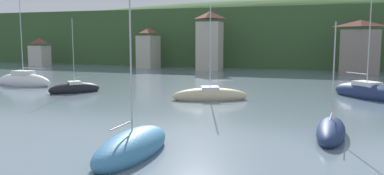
{
  "coord_description": "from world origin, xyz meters",
  "views": [
    {
      "loc": [
        8.16,
        18.33,
        5.93
      ],
      "look_at": [
        0.0,
        41.77,
        2.81
      ],
      "focal_mm": 36.73,
      "sensor_mm": 36.0,
      "label": 1
    }
  ],
  "objects_px": {
    "sailboat_mid_7": "(331,132)",
    "sailboat_far_2": "(75,89)",
    "shore_building_eastcentral": "(359,48)",
    "sailboat_far_5": "(24,81)",
    "shore_building_westcentral": "(148,49)",
    "sailboat_far_1": "(210,96)",
    "shore_building_central": "(210,42)",
    "shore_building_west": "(40,52)",
    "sailboat_far_4": "(366,93)",
    "sailboat_mid_0": "(132,147)"
  },
  "relations": [
    {
      "from": "sailboat_mid_7",
      "to": "sailboat_far_2",
      "type": "bearing_deg",
      "value": 69.4
    },
    {
      "from": "shore_building_eastcentral",
      "to": "sailboat_far_5",
      "type": "bearing_deg",
      "value": -143.07
    },
    {
      "from": "shore_building_westcentral",
      "to": "sailboat_far_1",
      "type": "xyz_separation_m",
      "value": [
        23.17,
        -34.89,
        -3.46
      ]
    },
    {
      "from": "shore_building_eastcentral",
      "to": "shore_building_central",
      "type": "bearing_deg",
      "value": 179.19
    },
    {
      "from": "shore_building_west",
      "to": "shore_building_eastcentral",
      "type": "distance_m",
      "value": 64.29
    },
    {
      "from": "sailboat_far_1",
      "to": "sailboat_far_5",
      "type": "xyz_separation_m",
      "value": [
        -25.41,
        3.26,
        0.17
      ]
    },
    {
      "from": "sailboat_far_1",
      "to": "sailboat_mid_7",
      "type": "height_order",
      "value": "sailboat_far_1"
    },
    {
      "from": "sailboat_far_5",
      "to": "sailboat_mid_7",
      "type": "height_order",
      "value": "sailboat_far_5"
    },
    {
      "from": "sailboat_far_4",
      "to": "shore_building_eastcentral",
      "type": "bearing_deg",
      "value": 134.79
    },
    {
      "from": "shore_building_eastcentral",
      "to": "sailboat_far_5",
      "type": "height_order",
      "value": "sailboat_far_5"
    },
    {
      "from": "sailboat_mid_0",
      "to": "sailboat_far_2",
      "type": "distance_m",
      "value": 25.31
    },
    {
      "from": "shore_building_central",
      "to": "sailboat_far_2",
      "type": "height_order",
      "value": "shore_building_central"
    },
    {
      "from": "sailboat_mid_0",
      "to": "sailboat_far_1",
      "type": "distance_m",
      "value": 18.74
    },
    {
      "from": "shore_building_west",
      "to": "sailboat_mid_0",
      "type": "distance_m",
      "value": 72.87
    },
    {
      "from": "shore_building_westcentral",
      "to": "sailboat_mid_7",
      "type": "height_order",
      "value": "shore_building_westcentral"
    },
    {
      "from": "sailboat_far_1",
      "to": "sailboat_mid_7",
      "type": "xyz_separation_m",
      "value": [
        11.02,
        -11.47,
        -0.06
      ]
    },
    {
      "from": "sailboat_mid_0",
      "to": "shore_building_central",
      "type": "bearing_deg",
      "value": 11.48
    },
    {
      "from": "shore_building_eastcentral",
      "to": "sailboat_far_2",
      "type": "xyz_separation_m",
      "value": [
        -30.96,
        -33.86,
        -3.94
      ]
    },
    {
      "from": "shore_building_west",
      "to": "shore_building_central",
      "type": "bearing_deg",
      "value": 0.49
    },
    {
      "from": "sailboat_far_1",
      "to": "shore_building_westcentral",
      "type": "bearing_deg",
      "value": -79.72
    },
    {
      "from": "shore_building_central",
      "to": "sailboat_far_2",
      "type": "distance_m",
      "value": 34.97
    },
    {
      "from": "shore_building_westcentral",
      "to": "sailboat_far_2",
      "type": "relative_size",
      "value": 0.94
    },
    {
      "from": "shore_building_central",
      "to": "sailboat_far_2",
      "type": "relative_size",
      "value": 1.28
    },
    {
      "from": "sailboat_far_1",
      "to": "sailboat_far_5",
      "type": "relative_size",
      "value": 0.84
    },
    {
      "from": "shore_building_west",
      "to": "shore_building_westcentral",
      "type": "height_order",
      "value": "shore_building_westcentral"
    },
    {
      "from": "shore_building_eastcentral",
      "to": "sailboat_far_4",
      "type": "distance_m",
      "value": 27.82
    },
    {
      "from": "sailboat_mid_0",
      "to": "sailboat_mid_7",
      "type": "height_order",
      "value": "sailboat_mid_0"
    },
    {
      "from": "shore_building_west",
      "to": "sailboat_far_2",
      "type": "height_order",
      "value": "sailboat_far_2"
    },
    {
      "from": "shore_building_west",
      "to": "sailboat_mid_0",
      "type": "relative_size",
      "value": 0.67
    },
    {
      "from": "sailboat_far_2",
      "to": "sailboat_far_5",
      "type": "height_order",
      "value": "sailboat_far_5"
    },
    {
      "from": "shore_building_eastcentral",
      "to": "sailboat_far_1",
      "type": "height_order",
      "value": "sailboat_far_1"
    },
    {
      "from": "shore_building_central",
      "to": "sailboat_far_1",
      "type": "xyz_separation_m",
      "value": [
        10.31,
        -34.3,
        -4.87
      ]
    },
    {
      "from": "shore_building_westcentral",
      "to": "sailboat_far_5",
      "type": "distance_m",
      "value": 31.88
    },
    {
      "from": "shore_building_eastcentral",
      "to": "sailboat_far_5",
      "type": "distance_m",
      "value": 51.19
    },
    {
      "from": "shore_building_eastcentral",
      "to": "shore_building_west",
      "type": "bearing_deg",
      "value": 179.97
    },
    {
      "from": "sailboat_far_1",
      "to": "sailboat_mid_7",
      "type": "bearing_deg",
      "value": 110.56
    },
    {
      "from": "shore_building_west",
      "to": "sailboat_far_5",
      "type": "relative_size",
      "value": 0.52
    },
    {
      "from": "sailboat_far_5",
      "to": "sailboat_mid_7",
      "type": "xyz_separation_m",
      "value": [
        36.43,
        -14.73,
        -0.23
      ]
    },
    {
      "from": "shore_building_central",
      "to": "sailboat_far_5",
      "type": "bearing_deg",
      "value": -115.95
    },
    {
      "from": "shore_building_central",
      "to": "sailboat_far_2",
      "type": "xyz_separation_m",
      "value": [
        -5.25,
        -34.23,
        -4.89
      ]
    },
    {
      "from": "shore_building_central",
      "to": "sailboat_mid_0",
      "type": "bearing_deg",
      "value": -77.5
    },
    {
      "from": "sailboat_far_4",
      "to": "shore_building_west",
      "type": "bearing_deg",
      "value": -156.71
    },
    {
      "from": "shore_building_central",
      "to": "sailboat_far_1",
      "type": "bearing_deg",
      "value": -73.27
    },
    {
      "from": "shore_building_westcentral",
      "to": "sailboat_mid_7",
      "type": "xyz_separation_m",
      "value": [
        34.19,
        -46.36,
        -3.52
      ]
    },
    {
      "from": "shore_building_central",
      "to": "shore_building_west",
      "type": "bearing_deg",
      "value": -179.51
    },
    {
      "from": "sailboat_far_1",
      "to": "sailboat_far_5",
      "type": "height_order",
      "value": "sailboat_far_5"
    },
    {
      "from": "sailboat_far_4",
      "to": "sailboat_mid_7",
      "type": "relative_size",
      "value": 1.73
    },
    {
      "from": "shore_building_westcentral",
      "to": "sailboat_far_5",
      "type": "bearing_deg",
      "value": -94.06
    },
    {
      "from": "sailboat_far_5",
      "to": "shore_building_eastcentral",
      "type": "bearing_deg",
      "value": -140.8
    },
    {
      "from": "sailboat_far_4",
      "to": "sailboat_far_1",
      "type": "bearing_deg",
      "value": -109.25
    }
  ]
}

